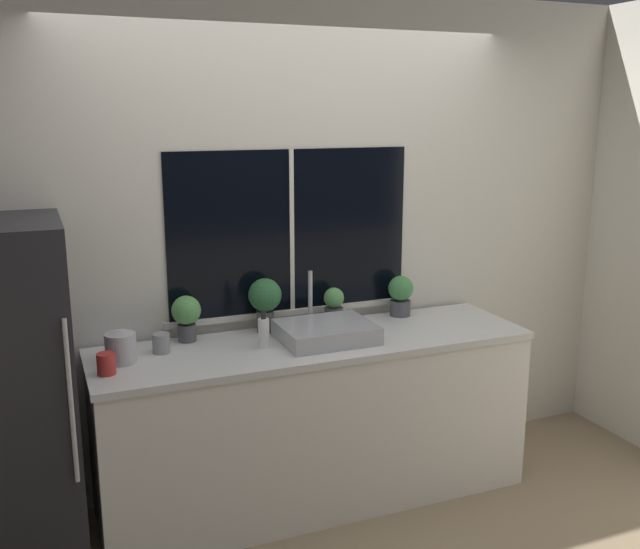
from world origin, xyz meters
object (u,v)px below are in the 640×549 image
object	(u,v)px
mug_grey	(161,343)
kettle	(121,347)
soap_bottle	(264,332)
mug_red	(106,364)
potted_plant_center_right	(334,305)
sink	(326,331)
potted_plant_center_left	(265,299)
potted_plant_far_left	(186,314)
potted_plant_far_right	(401,294)

from	to	relation	value
mug_grey	kettle	xyz separation A→B (m)	(-0.20, -0.07, 0.03)
soap_bottle	mug_red	world-z (taller)	soap_bottle
potted_plant_center_right	kettle	xyz separation A→B (m)	(-1.19, -0.20, -0.03)
sink	mug_grey	distance (m)	0.84
sink	potted_plant_center_left	world-z (taller)	sink
potted_plant_center_right	mug_grey	size ratio (longest dim) A/B	2.12
sink	kettle	world-z (taller)	sink
potted_plant_far_left	mug_grey	size ratio (longest dim) A/B	2.49
sink	potted_plant_center_left	distance (m)	0.38
potted_plant_far_right	mug_grey	distance (m)	1.42
sink	potted_plant_center_left	xyz separation A→B (m)	(-0.25, 0.26, 0.14)
potted_plant_far_left	mug_red	world-z (taller)	potted_plant_far_left
sink	potted_plant_far_left	xyz separation A→B (m)	(-0.67, 0.26, 0.10)
potted_plant_far_left	potted_plant_far_right	size ratio (longest dim) A/B	1.02
potted_plant_center_right	potted_plant_far_right	world-z (taller)	potted_plant_far_right
sink	mug_red	world-z (taller)	sink
potted_plant_far_right	mug_red	xyz separation A→B (m)	(-1.69, -0.34, -0.08)
potted_plant_center_left	potted_plant_center_right	distance (m)	0.41
sink	kettle	xyz separation A→B (m)	(-1.03, 0.06, 0.03)
mug_red	mug_grey	bearing A→B (deg)	35.78
sink	potted_plant_center_left	bearing A→B (deg)	133.73
potted_plant_far_right	kettle	distance (m)	1.62
kettle	potted_plant_center_left	bearing A→B (deg)	14.29
potted_plant_far_left	potted_plant_center_left	size ratio (longest dim) A/B	0.82
sink	potted_plant_far_right	xyz separation A→B (m)	(0.58, 0.26, 0.08)
potted_plant_far_left	potted_plant_far_right	xyz separation A→B (m)	(1.25, 0.00, -0.01)
mug_red	mug_grey	world-z (taller)	mug_red
potted_plant_center_left	potted_plant_far_right	distance (m)	0.83
soap_bottle	potted_plant_center_left	bearing A→B (deg)	70.21
potted_plant_center_right	kettle	bearing A→B (deg)	-170.45
potted_plant_center_left	mug_grey	size ratio (longest dim) A/B	3.04
potted_plant_center_right	mug_grey	world-z (taller)	potted_plant_center_right
potted_plant_center_left	potted_plant_far_right	size ratio (longest dim) A/B	1.25
mug_grey	potted_plant_center_right	bearing A→B (deg)	7.63
sink	soap_bottle	size ratio (longest dim) A/B	2.49
potted_plant_far_right	mug_red	size ratio (longest dim) A/B	2.39
soap_bottle	mug_grey	size ratio (longest dim) A/B	1.98
sink	kettle	bearing A→B (deg)	176.77
potted_plant_far_right	soap_bottle	size ratio (longest dim) A/B	1.23
potted_plant_far_left	soap_bottle	size ratio (longest dim) A/B	1.26
potted_plant_far_left	mug_red	size ratio (longest dim) A/B	2.45
soap_bottle	kettle	xyz separation A→B (m)	(-0.69, 0.05, -0.00)
potted_plant_far_right	kettle	bearing A→B (deg)	-172.93
sink	kettle	size ratio (longest dim) A/B	2.99
sink	potted_plant_far_left	distance (m)	0.73
potted_plant_center_right	mug_red	xyz separation A→B (m)	(-1.27, -0.34, -0.06)
kettle	potted_plant_far_right	bearing A→B (deg)	7.07
sink	potted_plant_center_right	bearing A→B (deg)	58.73
mug_red	potted_plant_far_left	bearing A→B (deg)	37.36
potted_plant_center_left	potted_plant_far_right	bearing A→B (deg)	0.00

